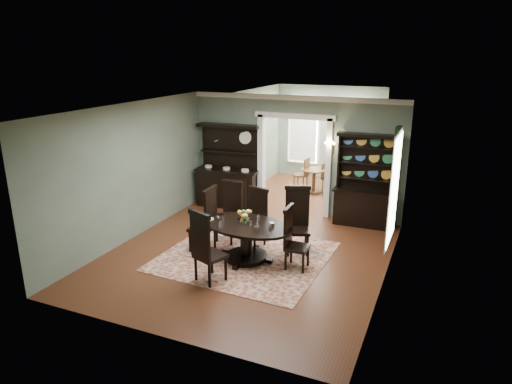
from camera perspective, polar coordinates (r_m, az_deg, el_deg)
room at (r=8.94m, az=-1.19°, el=1.26°), size 5.51×6.01×3.01m
parlor at (r=14.01m, az=8.16°, el=6.72°), size 3.51×3.50×3.01m
doorway_trim at (r=11.61m, az=4.85°, el=5.16°), size 2.08×0.25×2.57m
right_window at (r=9.09m, az=16.87°, el=0.92°), size 0.15×1.47×2.12m
wall_sconce at (r=11.15m, az=9.29°, el=5.92°), size 0.27×0.21×0.21m
rug at (r=9.46m, az=-1.38°, el=-8.00°), size 3.32×3.08×0.01m
dining_table at (r=9.13m, az=-1.23°, el=-5.38°), size 2.07×2.02×0.76m
centerpiece at (r=9.13m, az=-1.54°, el=-3.32°), size 1.52×0.98×0.25m
chair_far_left at (r=10.05m, az=-3.19°, el=-2.18°), size 0.53×0.50×1.33m
chair_far_mid at (r=9.76m, az=0.02°, el=-2.94°), size 0.56×0.54×1.27m
chair_far_right at (r=9.47m, az=5.19°, el=-3.21°), size 0.67×0.65×1.41m
chair_end_left at (r=9.48m, az=-6.18°, el=-3.27°), size 0.50×0.54×1.39m
chair_end_right at (r=8.76m, az=4.55°, el=-5.54°), size 0.44×0.48×1.24m
chair_near at (r=8.19m, az=-6.42°, el=-6.68°), size 0.65×0.64×1.39m
sideboard at (r=12.24m, az=-3.50°, el=1.75°), size 1.72×0.74×2.21m
welsh_dresser at (r=11.16m, az=13.33°, el=-0.09°), size 1.43×0.56×2.21m
parlor_table at (r=13.54m, az=7.25°, el=1.84°), size 0.78×0.78×0.72m
parlor_chair_left at (r=13.65m, az=5.90°, el=2.33°), size 0.44×0.43×1.01m
parlor_chair_right at (r=13.56m, az=8.88°, el=1.83°), size 0.40×0.39×0.89m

